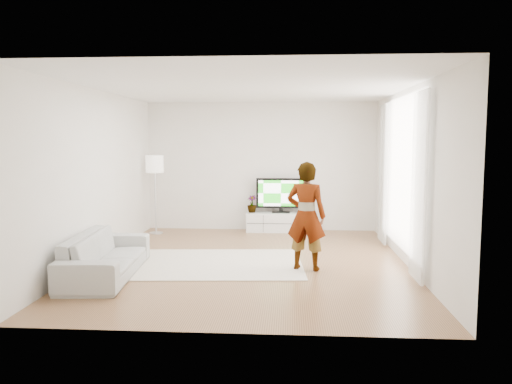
# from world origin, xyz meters

# --- Properties ---
(floor) EXTENTS (6.00, 6.00, 0.00)m
(floor) POSITION_xyz_m (0.00, 0.00, 0.00)
(floor) COLOR #9D7247
(floor) RESTS_ON ground
(ceiling) EXTENTS (6.00, 6.00, 0.00)m
(ceiling) POSITION_xyz_m (0.00, 0.00, 2.80)
(ceiling) COLOR white
(ceiling) RESTS_ON wall_back
(wall_left) EXTENTS (0.02, 6.00, 2.80)m
(wall_left) POSITION_xyz_m (-2.50, 0.00, 1.40)
(wall_left) COLOR white
(wall_left) RESTS_ON floor
(wall_right) EXTENTS (0.02, 6.00, 2.80)m
(wall_right) POSITION_xyz_m (2.50, 0.00, 1.40)
(wall_right) COLOR white
(wall_right) RESTS_ON floor
(wall_back) EXTENTS (5.00, 0.02, 2.80)m
(wall_back) POSITION_xyz_m (0.00, 3.00, 1.40)
(wall_back) COLOR white
(wall_back) RESTS_ON floor
(wall_front) EXTENTS (5.00, 0.02, 2.80)m
(wall_front) POSITION_xyz_m (0.00, -3.00, 1.40)
(wall_front) COLOR white
(wall_front) RESTS_ON floor
(window) EXTENTS (0.01, 2.60, 2.50)m
(window) POSITION_xyz_m (2.48, 0.30, 1.45)
(window) COLOR white
(window) RESTS_ON wall_right
(curtain_near) EXTENTS (0.04, 0.70, 2.60)m
(curtain_near) POSITION_xyz_m (2.40, -1.00, 1.35)
(curtain_near) COLOR white
(curtain_near) RESTS_ON floor
(curtain_far) EXTENTS (0.04, 0.70, 2.60)m
(curtain_far) POSITION_xyz_m (2.40, 1.60, 1.35)
(curtain_far) COLOR white
(curtain_far) RESTS_ON floor
(media_console) EXTENTS (1.48, 0.42, 0.42)m
(media_console) POSITION_xyz_m (0.45, 2.76, 0.21)
(media_console) COLOR white
(media_console) RESTS_ON floor
(television) EXTENTS (1.07, 0.21, 0.75)m
(television) POSITION_xyz_m (0.45, 2.79, 0.82)
(television) COLOR black
(television) RESTS_ON media_console
(game_console) EXTENTS (0.07, 0.16, 0.21)m
(game_console) POSITION_xyz_m (1.10, 2.76, 0.52)
(game_console) COLOR white
(game_console) RESTS_ON media_console
(potted_plant) EXTENTS (0.26, 0.26, 0.37)m
(potted_plant) POSITION_xyz_m (-0.18, 2.77, 0.60)
(potted_plant) COLOR #3F7238
(potted_plant) RESTS_ON media_console
(rug) EXTENTS (2.93, 2.20, 0.01)m
(rug) POSITION_xyz_m (-0.56, -0.14, 0.01)
(rug) COLOR beige
(rug) RESTS_ON floor
(player) EXTENTS (0.68, 0.53, 1.65)m
(player) POSITION_xyz_m (0.89, -0.42, 0.84)
(player) COLOR #334772
(player) RESTS_ON rug
(sofa) EXTENTS (1.01, 2.21, 0.63)m
(sofa) POSITION_xyz_m (-2.04, -0.96, 0.31)
(sofa) COLOR #AFAFAA
(sofa) RESTS_ON floor
(floor_lamp) EXTENTS (0.37, 0.37, 1.66)m
(floor_lamp) POSITION_xyz_m (-2.20, 2.37, 1.41)
(floor_lamp) COLOR silver
(floor_lamp) RESTS_ON floor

